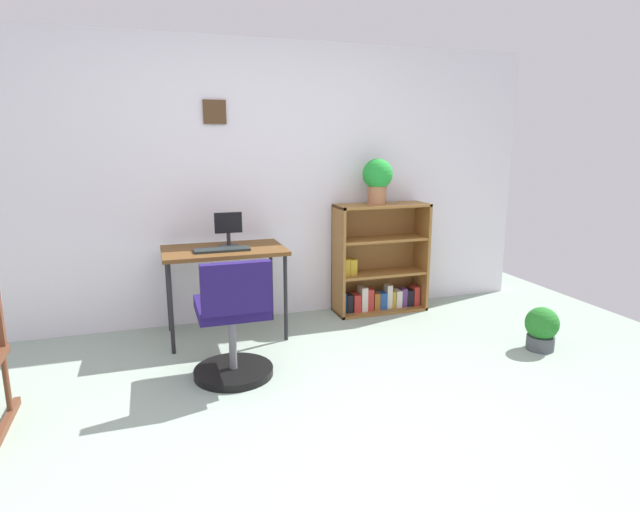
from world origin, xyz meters
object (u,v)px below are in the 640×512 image
bookshelf_low (378,265)px  desk (224,256)px  keyboard (222,250)px  office_chair (233,327)px  potted_plant_on_shelf (377,178)px  monitor (228,229)px  potted_plant_floor (542,328)px

bookshelf_low → desk: bearing=-171.0°
keyboard → office_chair: (-0.04, -0.72, -0.36)m
desk → potted_plant_on_shelf: (1.36, 0.17, 0.56)m
keyboard → monitor: bearing=61.5°
keyboard → bookshelf_low: bearing=12.1°
office_chair → potted_plant_floor: (2.23, -0.22, -0.19)m
keyboard → office_chair: office_chair is taller
keyboard → potted_plant_on_shelf: bearing=10.3°
keyboard → potted_plant_floor: size_ratio=1.28×
desk → office_chair: (-0.06, -0.80, -0.29)m
office_chair → bookshelf_low: bearing=34.9°
monitor → office_chair: monitor is taller
office_chair → bookshelf_low: 1.79m
office_chair → potted_plant_floor: bearing=-5.6°
potted_plant_floor → office_chair: bearing=174.4°
potted_plant_on_shelf → keyboard: bearing=-169.7°
potted_plant_on_shelf → potted_plant_floor: size_ratio=1.21×
keyboard → bookshelf_low: bookshelf_low is taller
desk → keyboard: size_ratio=2.23×
monitor → office_chair: 0.99m
office_chair → potted_plant_on_shelf: (1.42, 0.97, 0.85)m
desk → potted_plant_on_shelf: 1.48m
monitor → bookshelf_low: (1.36, 0.17, -0.42)m
desk → potted_plant_on_shelf: potted_plant_on_shelf is taller
keyboard → potted_plant_on_shelf: potted_plant_on_shelf is taller
bookshelf_low → office_chair: bearing=-145.1°
bookshelf_low → monitor: bearing=-172.9°
keyboard → bookshelf_low: size_ratio=0.42×
desk → bookshelf_low: bearing=9.0°
monitor → potted_plant_on_shelf: size_ratio=0.69×
monitor → potted_plant_floor: bearing=-26.9°
office_chair → bookshelf_low: (1.47, 1.03, 0.06)m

